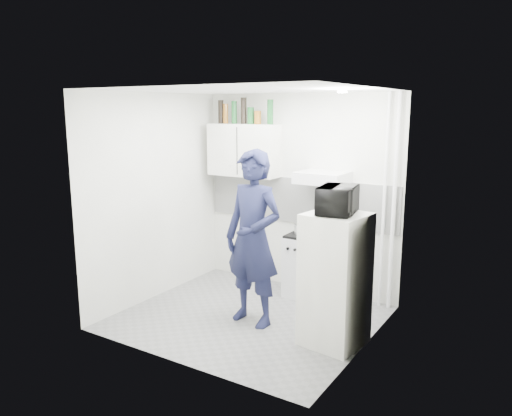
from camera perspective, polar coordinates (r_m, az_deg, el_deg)
The scene contains 24 objects.
floor at distance 5.98m, azimuth -0.90°, elevation -12.40°, with size 2.80×2.80×0.00m, color slate.
ceiling at distance 5.48m, azimuth -0.98°, elevation 13.35°, with size 2.80×2.80×0.00m, color white.
wall_back at distance 6.65m, azimuth 4.92°, elevation 1.71°, with size 2.80×2.80×0.00m, color silver.
wall_left at distance 6.44m, azimuth -11.45°, elevation 1.21°, with size 2.60×2.60×0.00m, color silver.
wall_right at distance 4.98m, azimuth 12.71°, elevation -1.78°, with size 2.60×2.60×0.00m, color silver.
person at distance 5.55m, azimuth -0.33°, elevation -3.49°, with size 0.72×0.47×1.98m, color #151835.
stove at distance 6.53m, azimuth 5.87°, elevation -6.64°, with size 0.50×0.50×0.79m, color silver.
fridge at distance 5.20m, azimuth 9.03°, elevation -8.11°, with size 0.57×0.57×1.38m, color white.
stove_top at distance 6.42m, azimuth 5.94°, elevation -3.14°, with size 0.48×0.48×0.03m, color black.
saucepan at distance 6.45m, azimuth 5.29°, elevation -2.41°, with size 0.20×0.20×0.11m, color silver.
microwave at distance 4.98m, azimuth 9.32°, elevation 0.91°, with size 0.34×0.50×0.28m, color black.
bottle_a at distance 7.01m, azimuth -4.04°, elevation 10.90°, with size 0.07×0.07×0.32m, color black.
bottle_b at distance 6.96m, azimuth -3.50°, elevation 10.71°, with size 0.07×0.07×0.27m, color brown.
bottle_c at distance 6.88m, azimuth -2.51°, elevation 10.86°, with size 0.07×0.07×0.30m, color #144C1E.
bottle_d at distance 6.79m, azimuth -1.42°, elevation 11.04°, with size 0.08×0.08×0.35m, color black.
canister_a at distance 6.73m, azimuth -0.61°, elevation 10.51°, with size 0.09×0.09×0.22m, color #144C1E.
canister_b at distance 6.67m, azimuth 0.20°, elevation 10.30°, with size 0.09×0.09×0.17m, color brown.
bottle_e at distance 6.57m, azimuth 1.63°, elevation 10.91°, with size 0.08×0.08×0.32m, color #144C1E.
upper_cabinet at distance 6.81m, azimuth -1.34°, elevation 6.64°, with size 1.00×0.35×0.70m, color white.
range_hood at distance 6.20m, azimuth 7.62°, elevation 3.47°, with size 0.60×0.50×0.14m, color silver.
backsplash at distance 6.66m, azimuth 4.85°, elevation 0.85°, with size 2.74×0.03×0.60m, color white.
pipe_a at distance 6.11m, azimuth 15.49°, elevation 0.47°, with size 0.05×0.05×2.60m, color silver.
pipe_b at distance 6.14m, azimuth 14.42°, elevation 0.59°, with size 0.04×0.04×2.60m, color silver.
ceiling_spot_fixture at distance 5.19m, azimuth 9.82°, elevation 12.98°, with size 0.10×0.10×0.02m, color white.
Camera 1 is at (2.98, -4.60, 2.41)m, focal length 35.00 mm.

